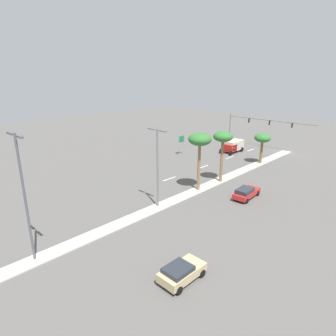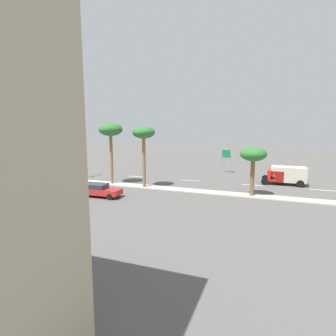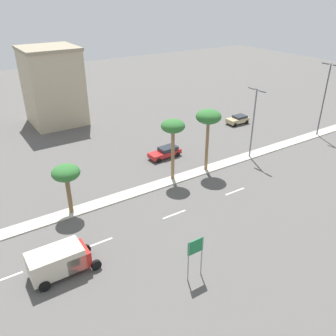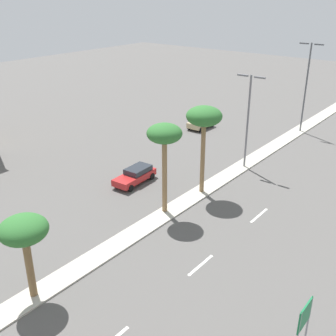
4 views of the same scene
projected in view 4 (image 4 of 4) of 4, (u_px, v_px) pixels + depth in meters
name	position (u px, v px, depth m)	size (l,w,h in m)	color
ground_plane	(213.00, 185.00, 38.89)	(160.00, 160.00, 0.00)	#565451
median_curb	(258.00, 156.00, 45.30)	(1.80, 80.86, 0.12)	#B7B2A3
lane_stripe_front	(201.00, 265.00, 27.55)	(0.20, 2.80, 0.01)	silver
lane_stripe_left	(259.00, 215.00, 33.58)	(0.20, 2.80, 0.01)	silver
directional_road_sign	(304.00, 322.00, 19.21)	(0.10, 1.46, 3.75)	gray
palm_tree_trailing	(24.00, 232.00, 23.00)	(2.81, 2.81, 5.32)	brown
palm_tree_center	(164.00, 137.00, 31.51)	(2.76, 2.76, 7.49)	olive
palm_tree_inboard	(204.00, 119.00, 34.64)	(3.07, 3.07, 7.89)	olive
street_lamp_mid	(248.00, 114.00, 40.44)	(2.90, 0.24, 9.39)	slate
street_lamp_near	(307.00, 82.00, 50.74)	(2.90, 0.24, 10.97)	#515459
sedan_red_front	(135.00, 175.00, 39.03)	(2.14, 4.67, 1.43)	red
sedan_tan_left	(201.00, 123.00, 54.30)	(2.06, 3.86, 1.38)	tan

